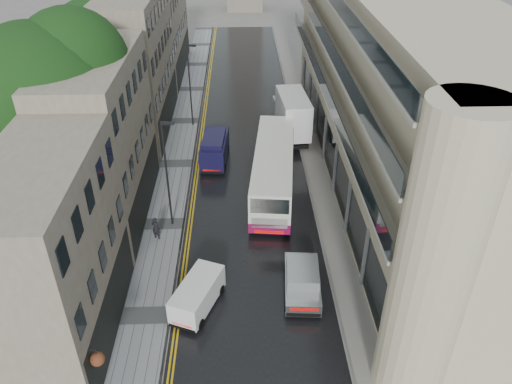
{
  "coord_description": "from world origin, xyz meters",
  "views": [
    {
      "loc": [
        -0.57,
        -8.28,
        20.34
      ],
      "look_at": [
        0.31,
        18.0,
        3.33
      ],
      "focal_mm": 35.0,
      "sensor_mm": 36.0,
      "label": 1
    }
  ],
  "objects_px": {
    "white_van": "(173,309)",
    "pedestrian": "(156,228)",
    "white_lorry": "(283,123)",
    "lamp_post_far": "(190,86)",
    "tree_near": "(47,129)",
    "tree_far": "(102,69)",
    "lamp_post_near": "(167,176)",
    "cream_bus": "(253,194)",
    "silver_hatchback": "(287,299)",
    "navy_van": "(201,158)"
  },
  "relations": [
    {
      "from": "white_lorry",
      "to": "navy_van",
      "type": "relative_size",
      "value": 1.59
    },
    {
      "from": "cream_bus",
      "to": "white_lorry",
      "type": "relative_size",
      "value": 1.57
    },
    {
      "from": "tree_far",
      "to": "white_lorry",
      "type": "distance_m",
      "value": 15.97
    },
    {
      "from": "white_lorry",
      "to": "lamp_post_far",
      "type": "distance_m",
      "value": 9.29
    },
    {
      "from": "pedestrian",
      "to": "tree_far",
      "type": "bearing_deg",
      "value": -46.24
    },
    {
      "from": "tree_near",
      "to": "silver_hatchback",
      "type": "distance_m",
      "value": 17.87
    },
    {
      "from": "tree_near",
      "to": "tree_far",
      "type": "xyz_separation_m",
      "value": [
        0.3,
        13.0,
        -0.72
      ]
    },
    {
      "from": "lamp_post_near",
      "to": "tree_near",
      "type": "bearing_deg",
      "value": 179.46
    },
    {
      "from": "tree_near",
      "to": "navy_van",
      "type": "relative_size",
      "value": 2.86
    },
    {
      "from": "tree_near",
      "to": "lamp_post_near",
      "type": "bearing_deg",
      "value": -6.45
    },
    {
      "from": "silver_hatchback",
      "to": "pedestrian",
      "type": "height_order",
      "value": "pedestrian"
    },
    {
      "from": "tree_far",
      "to": "pedestrian",
      "type": "height_order",
      "value": "tree_far"
    },
    {
      "from": "navy_van",
      "to": "pedestrian",
      "type": "xyz_separation_m",
      "value": [
        -2.4,
        -8.7,
        -0.34
      ]
    },
    {
      "from": "cream_bus",
      "to": "lamp_post_near",
      "type": "xyz_separation_m",
      "value": [
        -5.53,
        -1.11,
        2.22
      ]
    },
    {
      "from": "tree_far",
      "to": "cream_bus",
      "type": "bearing_deg",
      "value": -45.71
    },
    {
      "from": "white_lorry",
      "to": "pedestrian",
      "type": "distance_m",
      "value": 16.1
    },
    {
      "from": "tree_near",
      "to": "cream_bus",
      "type": "height_order",
      "value": "tree_near"
    },
    {
      "from": "lamp_post_far",
      "to": "tree_near",
      "type": "bearing_deg",
      "value": -99.9
    },
    {
      "from": "silver_hatchback",
      "to": "white_van",
      "type": "height_order",
      "value": "white_van"
    },
    {
      "from": "tree_near",
      "to": "tree_far",
      "type": "relative_size",
      "value": 1.11
    },
    {
      "from": "white_lorry",
      "to": "lamp_post_far",
      "type": "xyz_separation_m",
      "value": [
        -8.15,
        4.07,
        1.86
      ]
    },
    {
      "from": "white_van",
      "to": "lamp_post_near",
      "type": "height_order",
      "value": "lamp_post_near"
    },
    {
      "from": "white_lorry",
      "to": "pedestrian",
      "type": "relative_size",
      "value": 4.81
    },
    {
      "from": "tree_far",
      "to": "lamp_post_near",
      "type": "xyz_separation_m",
      "value": [
        6.86,
        -13.81,
        -2.35
      ]
    },
    {
      "from": "cream_bus",
      "to": "pedestrian",
      "type": "distance_m",
      "value": 6.92
    },
    {
      "from": "white_van",
      "to": "white_lorry",
      "type": "bearing_deg",
      "value": 92.27
    },
    {
      "from": "tree_near",
      "to": "white_van",
      "type": "xyz_separation_m",
      "value": [
        8.2,
        -9.41,
        -6.06
      ]
    },
    {
      "from": "tree_near",
      "to": "navy_van",
      "type": "distance_m",
      "value": 12.21
    },
    {
      "from": "silver_hatchback",
      "to": "lamp_post_near",
      "type": "bearing_deg",
      "value": 135.47
    },
    {
      "from": "pedestrian",
      "to": "tree_near",
      "type": "bearing_deg",
      "value": 1.9
    },
    {
      "from": "tree_far",
      "to": "lamp_post_near",
      "type": "relative_size",
      "value": 1.65
    },
    {
      "from": "navy_van",
      "to": "tree_near",
      "type": "bearing_deg",
      "value": -139.75
    },
    {
      "from": "navy_van",
      "to": "cream_bus",
      "type": "bearing_deg",
      "value": -52.62
    },
    {
      "from": "pedestrian",
      "to": "lamp_post_near",
      "type": "relative_size",
      "value": 0.21
    },
    {
      "from": "tree_near",
      "to": "lamp_post_near",
      "type": "xyz_separation_m",
      "value": [
        7.16,
        -0.81,
        -3.06
      ]
    },
    {
      "from": "cream_bus",
      "to": "lamp_post_far",
      "type": "bearing_deg",
      "value": 115.99
    },
    {
      "from": "lamp_post_near",
      "to": "lamp_post_far",
      "type": "height_order",
      "value": "lamp_post_far"
    },
    {
      "from": "white_lorry",
      "to": "pedestrian",
      "type": "height_order",
      "value": "white_lorry"
    },
    {
      "from": "white_lorry",
      "to": "navy_van",
      "type": "xyz_separation_m",
      "value": [
        -6.81,
        -4.45,
        -0.79
      ]
    },
    {
      "from": "white_lorry",
      "to": "lamp_post_far",
      "type": "height_order",
      "value": "lamp_post_far"
    },
    {
      "from": "white_van",
      "to": "pedestrian",
      "type": "height_order",
      "value": "white_van"
    },
    {
      "from": "tree_far",
      "to": "white_lorry",
      "type": "height_order",
      "value": "tree_far"
    },
    {
      "from": "silver_hatchback",
      "to": "navy_van",
      "type": "relative_size",
      "value": 0.91
    },
    {
      "from": "lamp_post_far",
      "to": "cream_bus",
      "type": "bearing_deg",
      "value": -53.48
    },
    {
      "from": "silver_hatchback",
      "to": "tree_far",
      "type": "bearing_deg",
      "value": 126.71
    },
    {
      "from": "silver_hatchback",
      "to": "white_van",
      "type": "distance_m",
      "value": 6.08
    },
    {
      "from": "tree_near",
      "to": "navy_van",
      "type": "bearing_deg",
      "value": 35.99
    },
    {
      "from": "tree_near",
      "to": "white_lorry",
      "type": "xyz_separation_m",
      "value": [
        15.56,
        10.8,
        -4.9
      ]
    },
    {
      "from": "pedestrian",
      "to": "lamp_post_far",
      "type": "bearing_deg",
      "value": -71.27
    },
    {
      "from": "silver_hatchback",
      "to": "lamp_post_far",
      "type": "height_order",
      "value": "lamp_post_far"
    }
  ]
}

